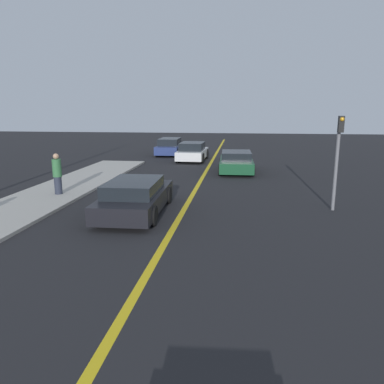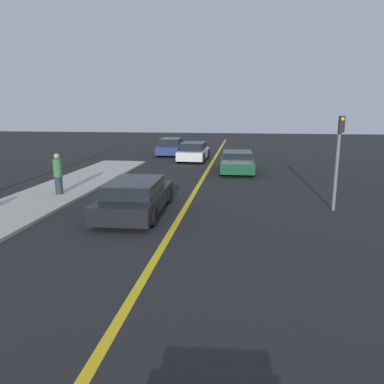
% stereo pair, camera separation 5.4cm
% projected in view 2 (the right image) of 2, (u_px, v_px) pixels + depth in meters
% --- Properties ---
extents(road_center_line, '(0.20, 60.00, 0.01)m').
position_uv_depth(road_center_line, '(191.00, 199.00, 15.06)').
color(road_center_line, gold).
rests_on(road_center_line, ground_plane).
extents(car_ahead_center, '(2.08, 4.64, 1.19)m').
position_uv_depth(car_ahead_center, '(136.00, 197.00, 12.90)').
color(car_ahead_center, black).
rests_on(car_ahead_center, ground_plane).
extents(car_far_distant, '(2.06, 4.21, 1.19)m').
position_uv_depth(car_far_distant, '(237.00, 162.00, 21.37)').
color(car_far_distant, '#144728').
rests_on(car_far_distant, ground_plane).
extents(car_parked_left_lot, '(1.96, 4.08, 1.29)m').
position_uv_depth(car_parked_left_lot, '(194.00, 152.00, 26.03)').
color(car_parked_left_lot, silver).
rests_on(car_parked_left_lot, ground_plane).
extents(car_oncoming_far, '(1.94, 4.83, 1.29)m').
position_uv_depth(car_oncoming_far, '(171.00, 147.00, 29.68)').
color(car_oncoming_far, navy).
rests_on(car_oncoming_far, ground_plane).
extents(pedestrian_far_standing, '(0.36, 0.36, 1.68)m').
position_uv_depth(pedestrian_far_standing, '(58.00, 174.00, 15.31)').
color(pedestrian_far_standing, '#282D3D').
rests_on(pedestrian_far_standing, sidewalk_left).
extents(traffic_light, '(0.18, 0.40, 3.32)m').
position_uv_depth(traffic_light, '(338.00, 152.00, 12.88)').
color(traffic_light, slate).
rests_on(traffic_light, ground_plane).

